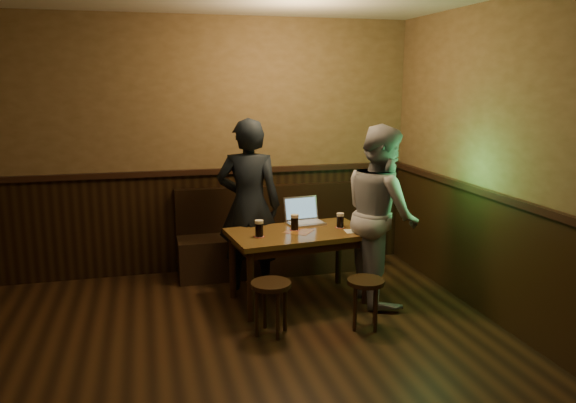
{
  "coord_description": "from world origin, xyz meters",
  "views": [
    {
      "loc": [
        -0.5,
        -3.2,
        2.1
      ],
      "look_at": [
        0.77,
        1.7,
        1.02
      ],
      "focal_mm": 35.0,
      "sensor_mm": 36.0,
      "label": 1
    }
  ],
  "objects_px": {
    "person_grey": "(381,214)",
    "bench": "(276,243)",
    "pint_left": "(259,228)",
    "pub_table": "(299,241)",
    "pint_mid": "(295,222)",
    "laptop": "(304,216)",
    "pint_right": "(340,220)",
    "stool_right": "(366,289)",
    "person_suit": "(249,206)",
    "stool_left": "(271,293)"
  },
  "relations": [
    {
      "from": "person_grey",
      "to": "bench",
      "type": "bearing_deg",
      "value": 38.28
    },
    {
      "from": "person_grey",
      "to": "pint_left",
      "type": "bearing_deg",
      "value": 89.91
    },
    {
      "from": "pub_table",
      "to": "pint_mid",
      "type": "xyz_separation_m",
      "value": [
        -0.02,
        0.06,
        0.17
      ]
    },
    {
      "from": "laptop",
      "to": "person_grey",
      "type": "relative_size",
      "value": 0.23
    },
    {
      "from": "bench",
      "to": "pint_left",
      "type": "xyz_separation_m",
      "value": [
        -0.4,
        -1.04,
        0.47
      ]
    },
    {
      "from": "person_grey",
      "to": "pint_right",
      "type": "bearing_deg",
      "value": 64.69
    },
    {
      "from": "stool_right",
      "to": "pint_right",
      "type": "height_order",
      "value": "pint_right"
    },
    {
      "from": "stool_right",
      "to": "pint_mid",
      "type": "relative_size",
      "value": 2.81
    },
    {
      "from": "person_suit",
      "to": "person_grey",
      "type": "distance_m",
      "value": 1.32
    },
    {
      "from": "pub_table",
      "to": "person_grey",
      "type": "bearing_deg",
      "value": -17.29
    },
    {
      "from": "pint_right",
      "to": "person_suit",
      "type": "bearing_deg",
      "value": 153.71
    },
    {
      "from": "pint_left",
      "to": "pint_mid",
      "type": "bearing_deg",
      "value": 21.39
    },
    {
      "from": "pub_table",
      "to": "pint_mid",
      "type": "height_order",
      "value": "pint_mid"
    },
    {
      "from": "stool_left",
      "to": "pint_mid",
      "type": "height_order",
      "value": "pint_mid"
    },
    {
      "from": "pub_table",
      "to": "person_grey",
      "type": "xyz_separation_m",
      "value": [
        0.78,
        -0.15,
        0.25
      ]
    },
    {
      "from": "laptop",
      "to": "person_suit",
      "type": "distance_m",
      "value": 0.56
    },
    {
      "from": "bench",
      "to": "laptop",
      "type": "height_order",
      "value": "laptop"
    },
    {
      "from": "bench",
      "to": "laptop",
      "type": "relative_size",
      "value": 5.58
    },
    {
      "from": "bench",
      "to": "stool_left",
      "type": "distance_m",
      "value": 1.67
    },
    {
      "from": "bench",
      "to": "pint_right",
      "type": "distance_m",
      "value": 1.11
    },
    {
      "from": "person_suit",
      "to": "stool_right",
      "type": "bearing_deg",
      "value": 139.05
    },
    {
      "from": "pint_mid",
      "to": "stool_right",
      "type": "bearing_deg",
      "value": -62.32
    },
    {
      "from": "person_suit",
      "to": "person_grey",
      "type": "bearing_deg",
      "value": 168.53
    },
    {
      "from": "pint_right",
      "to": "pint_left",
      "type": "bearing_deg",
      "value": -171.31
    },
    {
      "from": "pint_left",
      "to": "pint_mid",
      "type": "distance_m",
      "value": 0.41
    },
    {
      "from": "pint_mid",
      "to": "pint_left",
      "type": "bearing_deg",
      "value": -158.61
    },
    {
      "from": "stool_left",
      "to": "stool_right",
      "type": "distance_m",
      "value": 0.82
    },
    {
      "from": "pub_table",
      "to": "laptop",
      "type": "xyz_separation_m",
      "value": [
        0.14,
        0.31,
        0.16
      ]
    },
    {
      "from": "stool_right",
      "to": "pint_mid",
      "type": "distance_m",
      "value": 1.0
    },
    {
      "from": "bench",
      "to": "pub_table",
      "type": "relative_size",
      "value": 1.59
    },
    {
      "from": "pint_mid",
      "to": "person_grey",
      "type": "height_order",
      "value": "person_grey"
    },
    {
      "from": "pub_table",
      "to": "person_suit",
      "type": "distance_m",
      "value": 0.66
    },
    {
      "from": "pint_left",
      "to": "pint_mid",
      "type": "height_order",
      "value": "pint_left"
    },
    {
      "from": "pub_table",
      "to": "pint_right",
      "type": "bearing_deg",
      "value": -1.71
    },
    {
      "from": "pint_left",
      "to": "pint_mid",
      "type": "xyz_separation_m",
      "value": [
        0.38,
        0.15,
        -0.0
      ]
    },
    {
      "from": "bench",
      "to": "stool_right",
      "type": "relative_size",
      "value": 5.02
    },
    {
      "from": "bench",
      "to": "pub_table",
      "type": "xyz_separation_m",
      "value": [
        0.0,
        -0.94,
        0.3
      ]
    },
    {
      "from": "stool_left",
      "to": "pint_mid",
      "type": "xyz_separation_m",
      "value": [
        0.4,
        0.72,
        0.41
      ]
    },
    {
      "from": "laptop",
      "to": "person_suit",
      "type": "relative_size",
      "value": 0.22
    },
    {
      "from": "stool_left",
      "to": "laptop",
      "type": "bearing_deg",
      "value": 60.11
    },
    {
      "from": "pub_table",
      "to": "laptop",
      "type": "relative_size",
      "value": 3.51
    },
    {
      "from": "pint_right",
      "to": "person_grey",
      "type": "height_order",
      "value": "person_grey"
    },
    {
      "from": "bench",
      "to": "pint_left",
      "type": "height_order",
      "value": "bench"
    },
    {
      "from": "bench",
      "to": "person_grey",
      "type": "relative_size",
      "value": 1.28
    },
    {
      "from": "pub_table",
      "to": "person_suit",
      "type": "xyz_separation_m",
      "value": [
        -0.4,
        0.45,
        0.27
      ]
    },
    {
      "from": "stool_right",
      "to": "pint_right",
      "type": "relative_size",
      "value": 2.95
    },
    {
      "from": "stool_left",
      "to": "stool_right",
      "type": "xyz_separation_m",
      "value": [
        0.82,
        -0.08,
        -0.02
      ]
    },
    {
      "from": "stool_right",
      "to": "laptop",
      "type": "distance_m",
      "value": 1.16
    },
    {
      "from": "pint_right",
      "to": "person_grey",
      "type": "relative_size",
      "value": 0.09
    },
    {
      "from": "pub_table",
      "to": "stool_right",
      "type": "height_order",
      "value": "pub_table"
    }
  ]
}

